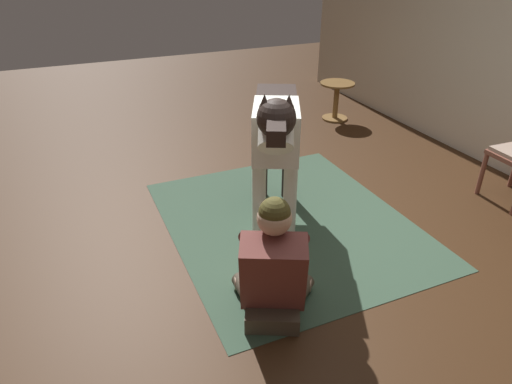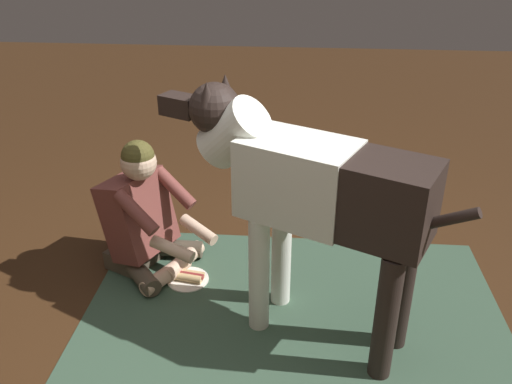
{
  "view_description": "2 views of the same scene",
  "coord_description": "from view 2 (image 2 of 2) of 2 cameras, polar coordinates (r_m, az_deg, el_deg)",
  "views": [
    {
      "loc": [
        2.71,
        -1.72,
        2.15
      ],
      "look_at": [
        0.17,
        -0.61,
        0.62
      ],
      "focal_mm": 32.13,
      "sensor_mm": 36.0,
      "label": 1
    },
    {
      "loc": [
        -0.24,
        2.06,
        2.0
      ],
      "look_at": [
        -0.02,
        -0.58,
        0.63
      ],
      "focal_mm": 37.92,
      "sensor_mm": 36.0,
      "label": 2
    }
  ],
  "objects": [
    {
      "name": "ground_plane",
      "position": [
        2.88,
        -1.41,
        -16.54
      ],
      "size": [
        14.15,
        14.15,
        0.0
      ],
      "primitive_type": "plane",
      "color": "#3B2312"
    },
    {
      "name": "person_sitting_on_floor",
      "position": [
        3.35,
        -11.69,
        -2.7
      ],
      "size": [
        0.74,
        0.63,
        0.85
      ],
      "color": "#4F4536",
      "rests_on": "ground"
    },
    {
      "name": "hot_dog_on_plate",
      "position": [
        3.36,
        -7.21,
        -8.89
      ],
      "size": [
        0.26,
        0.26,
        0.06
      ],
      "color": "white",
      "rests_on": "ground"
    },
    {
      "name": "large_dog",
      "position": [
        2.58,
        5.67,
        0.28
      ],
      "size": [
        1.49,
        0.83,
        1.3
      ],
      "color": "white",
      "rests_on": "ground"
    },
    {
      "name": "area_rug",
      "position": [
        2.96,
        3.85,
        -15.1
      ],
      "size": [
        2.33,
        1.98,
        0.01
      ],
      "primitive_type": "cube",
      "color": "#37503D",
      "rests_on": "ground"
    }
  ]
}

